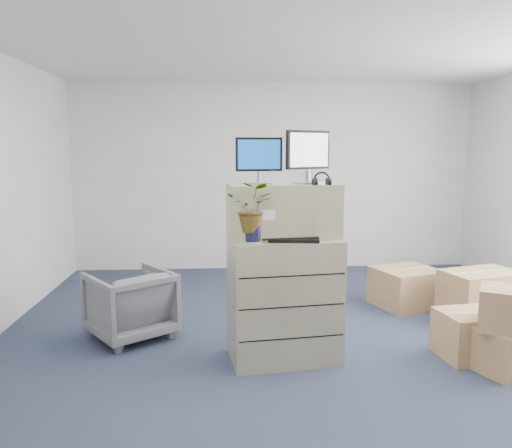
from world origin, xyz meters
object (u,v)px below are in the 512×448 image
at_px(monitor_right, 308,154).
at_px(water_bottle, 297,223).
at_px(keyboard, 287,239).
at_px(filing_cabinet_lower, 284,299).
at_px(office_chair, 130,301).
at_px(monitor_left, 259,158).
at_px(potted_plant, 252,214).

xyz_separation_m(monitor_right, water_bottle, (-0.08, 0.01, -0.59)).
distance_m(monitor_right, keyboard, 0.74).
distance_m(filing_cabinet_lower, office_chair, 1.56).
xyz_separation_m(monitor_left, office_chair, (-1.22, 0.56, -1.39)).
bearing_deg(office_chair, monitor_right, 125.18).
relative_size(filing_cabinet_lower, monitor_left, 2.73).
bearing_deg(keyboard, filing_cabinet_lower, 101.34).
distance_m(potted_plant, office_chair, 1.66).
relative_size(monitor_left, water_bottle, 1.61).
xyz_separation_m(monitor_left, keyboard, (0.22, -0.15, -0.66)).
distance_m(monitor_left, monitor_right, 0.42).
bearing_deg(potted_plant, keyboard, 9.27).
distance_m(keyboard, water_bottle, 0.22).
distance_m(monitor_left, potted_plant, 0.50).
xyz_separation_m(filing_cabinet_lower, potted_plant, (-0.29, -0.16, 0.77)).
distance_m(keyboard, office_chair, 1.76).
bearing_deg(potted_plant, water_bottle, 27.13).
distance_m(water_bottle, office_chair, 1.84).
distance_m(monitor_right, potted_plant, 0.71).
height_order(monitor_right, keyboard, monitor_right).
relative_size(potted_plant, office_chair, 0.69).
relative_size(keyboard, potted_plant, 1.05).
bearing_deg(potted_plant, monitor_left, 69.90).
bearing_deg(monitor_left, monitor_right, -3.64).
xyz_separation_m(monitor_right, keyboard, (-0.19, -0.15, -0.70)).
height_order(monitor_left, water_bottle, monitor_left).
height_order(filing_cabinet_lower, keyboard, keyboard).
bearing_deg(filing_cabinet_lower, keyboard, -93.77).
height_order(keyboard, water_bottle, water_bottle).
bearing_deg(office_chair, monitor_left, 119.39).
height_order(keyboard, potted_plant, potted_plant).
bearing_deg(office_chair, water_bottle, 124.47).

